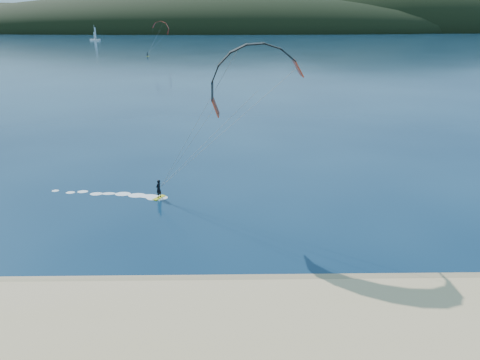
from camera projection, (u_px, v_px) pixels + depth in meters
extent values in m
plane|color=#071D37|center=(178.00, 334.00, 23.78)|extent=(1800.00, 1800.00, 0.00)
cube|color=#8A7950|center=(186.00, 286.00, 28.01)|extent=(220.00, 2.50, 0.10)
ellipsoid|color=black|center=(197.00, 32.00, 703.56)|extent=(840.00, 280.00, 110.00)
ellipsoid|color=black|center=(390.00, 32.00, 746.38)|extent=(600.00, 240.00, 140.00)
cube|color=yellow|center=(159.00, 198.00, 42.14)|extent=(1.05, 1.42, 0.08)
imported|color=black|center=(159.00, 189.00, 41.86)|extent=(0.65, 0.74, 1.70)
cylinder|color=gray|center=(205.00, 143.00, 38.14)|extent=(0.02, 0.02, 13.07)
cube|color=yellow|center=(148.00, 56.00, 215.54)|extent=(1.09, 1.56, 0.09)
imported|color=black|center=(148.00, 54.00, 215.22)|extent=(1.02, 1.12, 1.85)
cylinder|color=gray|center=(154.00, 42.00, 211.18)|extent=(0.02, 0.02, 13.49)
cube|color=white|center=(95.00, 40.00, 397.33)|extent=(9.14, 4.31, 1.54)
cylinder|color=white|center=(95.00, 33.00, 395.36)|extent=(0.22, 0.22, 12.08)
cube|color=white|center=(95.00, 33.00, 396.82)|extent=(0.55, 2.82, 8.78)
cube|color=white|center=(94.00, 35.00, 394.42)|extent=(0.44, 2.18, 5.49)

